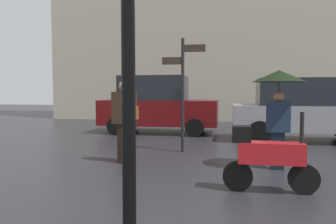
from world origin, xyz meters
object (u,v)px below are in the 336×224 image
at_px(pedestrian_with_umbrella, 279,89).
at_px(parked_car_left, 158,105).
at_px(street_signpost, 183,83).
at_px(parked_scooter, 267,156).
at_px(parked_car_right, 302,109).
at_px(pedestrian_with_bag, 125,117).

bearing_deg(pedestrian_with_umbrella, parked_car_left, -110.53).
bearing_deg(parked_car_left, street_signpost, -78.69).
xyz_separation_m(parked_scooter, parked_car_right, (1.61, 5.48, 0.42)).
distance_m(pedestrian_with_umbrella, parked_car_right, 4.14).
xyz_separation_m(pedestrian_with_umbrella, parked_scooter, (-0.37, -1.57, -1.01)).
relative_size(pedestrian_with_bag, parked_scooter, 1.23).
bearing_deg(parked_car_right, pedestrian_with_bag, 36.43).
bearing_deg(parked_car_right, pedestrian_with_umbrella, 67.19).
relative_size(parked_car_left, parked_car_right, 0.99).
bearing_deg(parked_scooter, pedestrian_with_umbrella, 84.87).
bearing_deg(street_signpost, parked_car_right, 36.15).
height_order(parked_car_left, parked_car_right, parked_car_left).
distance_m(pedestrian_with_umbrella, street_signpost, 2.56).
bearing_deg(pedestrian_with_umbrella, pedestrian_with_bag, -55.16).
height_order(parked_scooter, parked_car_left, parked_car_left).
distance_m(parked_scooter, parked_car_left, 7.43).
xyz_separation_m(pedestrian_with_bag, parked_car_right, (4.36, 3.88, -0.02)).
xyz_separation_m(parked_scooter, street_signpost, (-1.71, 3.05, 1.17)).
distance_m(pedestrian_with_umbrella, parked_car_left, 6.25).
height_order(pedestrian_with_umbrella, parked_car_right, pedestrian_with_umbrella).
distance_m(parked_scooter, parked_car_right, 5.72).
height_order(parked_scooter, street_signpost, street_signpost).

